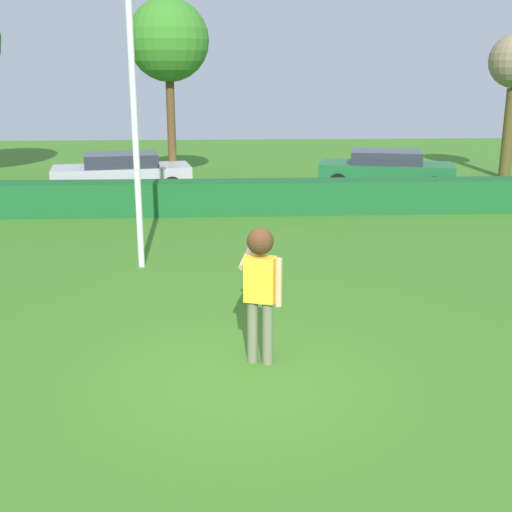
% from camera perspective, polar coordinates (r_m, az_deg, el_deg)
% --- Properties ---
extents(ground_plane, '(60.00, 60.00, 0.00)m').
position_cam_1_polar(ground_plane, '(8.15, -1.20, -10.42)').
color(ground_plane, '#3E7623').
extents(person, '(0.54, 0.81, 1.79)m').
position_cam_1_polar(person, '(8.05, 0.39, -1.99)').
color(person, '#6D7156').
rests_on(person, ground).
extents(frisbee, '(0.25, 0.25, 0.04)m').
position_cam_1_polar(frisbee, '(8.85, 0.15, 1.40)').
color(frisbee, orange).
extents(lamppost, '(0.24, 0.24, 6.40)m').
position_cam_1_polar(lamppost, '(12.18, -10.90, 15.16)').
color(lamppost, silver).
rests_on(lamppost, ground).
extents(hedge_row, '(26.77, 0.90, 0.88)m').
position_cam_1_polar(hedge_row, '(17.23, -2.25, 5.22)').
color(hedge_row, '#1A5A28').
rests_on(hedge_row, ground).
extents(parked_car_silver, '(4.43, 2.41, 1.25)m').
position_cam_1_polar(parked_car_silver, '(20.65, -11.81, 7.36)').
color(parked_car_silver, '#B7B7BC').
rests_on(parked_car_silver, ground).
extents(parked_car_green, '(4.49, 2.66, 1.25)m').
position_cam_1_polar(parked_car_green, '(21.32, 11.43, 7.64)').
color(parked_car_green, '#1E6633').
rests_on(parked_car_green, ground).
extents(birch_tree, '(2.56, 2.56, 5.92)m').
position_cam_1_polar(birch_tree, '(21.49, -7.77, 18.31)').
color(birch_tree, brown).
rests_on(birch_tree, ground).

